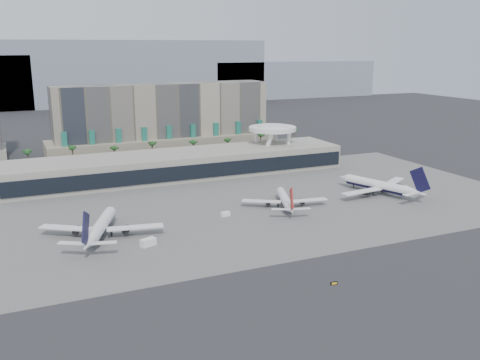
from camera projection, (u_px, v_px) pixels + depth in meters
name	position (u px, v px, depth m)	size (l,w,h in m)	color
ground	(284.00, 249.00, 173.41)	(900.00, 900.00, 0.00)	#232326
apron_pad	(221.00, 205.00, 222.20)	(260.00, 130.00, 0.06)	#5B5B59
mountain_ridge	(105.00, 77.00, 593.98)	(680.00, 60.00, 70.00)	gray
hotel	(164.00, 125.00, 327.95)	(140.00, 30.00, 42.00)	tan
terminal	(181.00, 164.00, 269.27)	(170.00, 32.50, 14.50)	#B7AFA0
saucer_structure	(272.00, 131.00, 293.32)	(26.00, 26.00, 21.89)	white
palm_row	(173.00, 143.00, 302.22)	(157.80, 2.80, 13.10)	brown
airliner_left	(100.00, 226.00, 183.69)	(40.76, 42.03, 15.35)	white
airliner_centre	(285.00, 200.00, 217.88)	(34.01, 35.15, 12.66)	white
airliner_right	(379.00, 185.00, 237.08)	(42.55, 44.00, 15.78)	white
service_vehicle_a	(148.00, 242.00, 176.27)	(5.13, 2.51, 2.51)	white
service_vehicle_b	(225.00, 214.00, 207.07)	(3.36, 1.92, 1.73)	white
taxiway_sign	(334.00, 283.00, 147.73)	(2.08, 0.61, 0.94)	black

